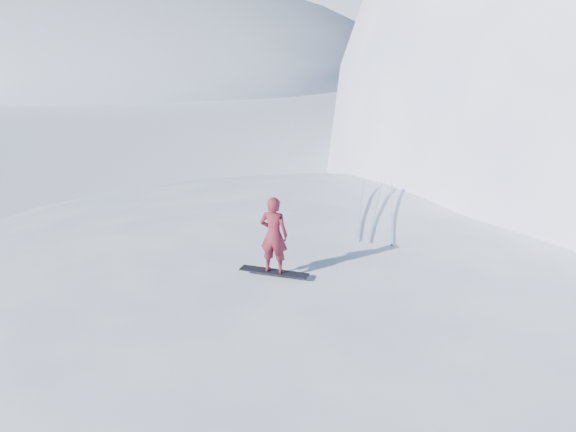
# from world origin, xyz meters

# --- Properties ---
(ground) EXTENTS (400.00, 400.00, 0.00)m
(ground) POSITION_xyz_m (0.00, 0.00, 0.00)
(ground) COLOR white
(ground) RESTS_ON ground
(near_ridge) EXTENTS (36.00, 28.00, 4.80)m
(near_ridge) POSITION_xyz_m (1.00, 3.00, 0.00)
(near_ridge) COLOR white
(near_ridge) RESTS_ON ground
(far_ridge_c) EXTENTS (140.00, 90.00, 36.00)m
(far_ridge_c) POSITION_xyz_m (-40.00, 110.00, 0.00)
(far_ridge_c) COLOR white
(far_ridge_c) RESTS_ON ground
(wind_bumps) EXTENTS (16.00, 14.40, 1.00)m
(wind_bumps) POSITION_xyz_m (-0.56, 2.12, 0.00)
(wind_bumps) COLOR white
(wind_bumps) RESTS_ON ground
(snowboard) EXTENTS (1.69, 0.34, 0.03)m
(snowboard) POSITION_xyz_m (-3.02, 0.34, 2.41)
(snowboard) COLOR black
(snowboard) RESTS_ON near_ridge
(snowboarder) EXTENTS (0.68, 0.45, 1.85)m
(snowboarder) POSITION_xyz_m (-3.02, 0.34, 3.35)
(snowboarder) COLOR maroon
(snowboarder) RESTS_ON snowboard
(board_tracks) EXTENTS (2.18, 5.95, 0.04)m
(board_tracks) POSITION_xyz_m (-1.75, 6.00, 2.42)
(board_tracks) COLOR silver
(board_tracks) RESTS_ON ground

